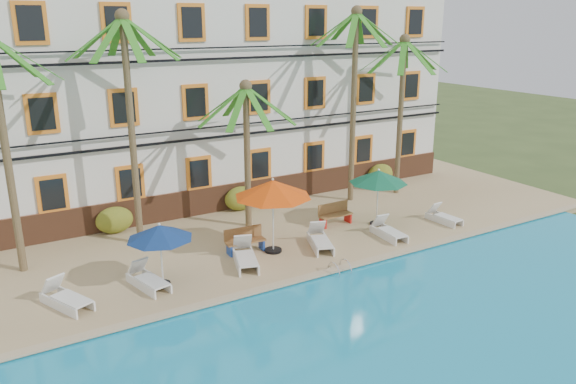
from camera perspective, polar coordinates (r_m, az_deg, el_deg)
ground at (r=20.31m, az=2.66°, el=-7.85°), size 100.00×100.00×0.00m
pool_deck at (r=24.27m, az=-3.81°, el=-3.28°), size 30.00×12.00×0.25m
swimming_pool at (r=15.65m, az=17.43°, el=-16.54°), size 26.00×12.00×0.20m
pool_coping at (r=19.52m, az=4.13°, el=-8.06°), size 30.00×0.35×0.06m
hotel_building at (r=27.49m, az=-8.81°, el=10.25°), size 25.40×6.44×10.22m
palm_a at (r=20.26m, az=-27.10°, el=6.36°), size 4.07×4.07×8.13m
palm_b at (r=21.27m, az=-15.84°, el=8.89°), size 4.07×4.07×8.69m
palm_c at (r=22.68m, az=-4.22°, el=6.05°), size 4.07×4.07×6.08m
palm_d at (r=26.06m, az=6.75°, el=11.10°), size 4.07×4.07×8.92m
palm_e at (r=27.69m, az=11.47°, el=9.77°), size 4.07×4.07×7.69m
shrub_left at (r=23.78m, az=-17.22°, el=-2.74°), size 1.50×0.90×1.10m
shrub_mid at (r=25.53m, az=-4.86°, el=-0.65°), size 1.50×0.90×1.10m
shrub_right at (r=29.81m, az=9.36°, el=1.78°), size 1.50×0.90×1.10m
umbrella_blue at (r=18.38m, az=-12.91°, el=-4.02°), size 2.14×2.14×2.15m
umbrella_red at (r=20.31m, az=-1.55°, el=0.30°), size 2.87×2.87×2.86m
umbrella_green at (r=23.51m, az=9.18°, el=1.51°), size 2.44×2.44×2.44m
lounger_a at (r=18.50m, az=-21.65°, el=-9.92°), size 1.37×1.99×0.89m
lounger_b at (r=18.93m, az=-14.07°, el=-8.57°), size 1.04×1.91×0.86m
lounger_c at (r=20.03m, az=-4.38°, el=-6.51°), size 1.30×2.12×0.94m
lounger_d at (r=21.45m, az=3.28°, el=-4.88°), size 1.30×2.01×0.90m
lounger_e at (r=22.73m, az=10.15°, el=-3.90°), size 0.76×1.81×0.84m
lounger_f at (r=24.93m, az=15.51°, el=-2.41°), size 0.70×1.67×0.77m
bench_left at (r=21.03m, az=-4.41°, el=-4.85°), size 1.53×0.58×0.93m
bench_right at (r=23.79m, az=4.76°, el=-2.21°), size 1.51×0.50×0.93m
pool_ladder at (r=19.67m, az=5.27°, el=-7.98°), size 0.54×0.74×0.74m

